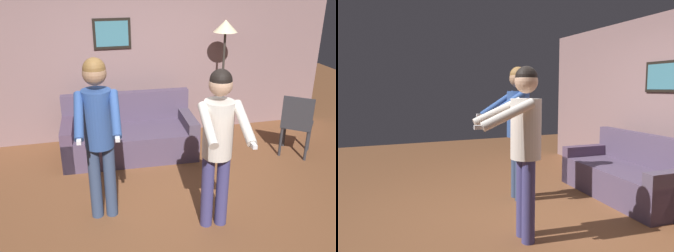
# 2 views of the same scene
# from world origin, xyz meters

# --- Properties ---
(ground_plane) EXTENTS (12.00, 12.00, 0.00)m
(ground_plane) POSITION_xyz_m (0.00, 0.00, 0.00)
(ground_plane) COLOR brown
(couch) EXTENTS (1.93, 0.93, 0.87)m
(couch) POSITION_xyz_m (-0.28, 1.50, 0.28)
(couch) COLOR #53425A
(couch) RESTS_ON ground_plane
(person_standing_left) EXTENTS (0.46, 0.69, 1.79)m
(person_standing_left) POSITION_xyz_m (-0.77, 0.04, 1.10)
(person_standing_left) COLOR #364668
(person_standing_left) RESTS_ON ground_plane
(person_standing_right) EXTENTS (0.48, 0.71, 1.72)m
(person_standing_right) POSITION_xyz_m (0.36, -0.40, 1.04)
(person_standing_right) COLOR #3F3C73
(person_standing_right) RESTS_ON ground_plane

